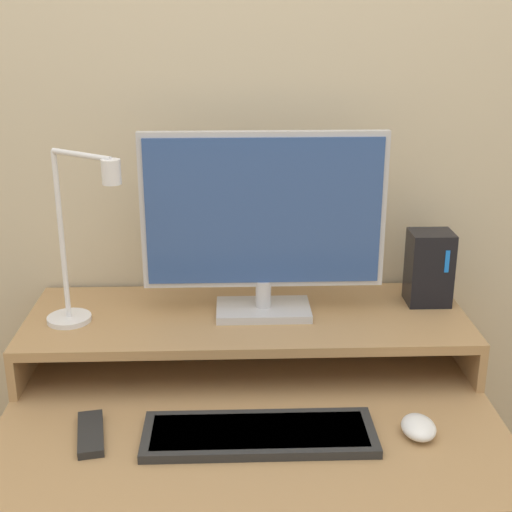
{
  "coord_description": "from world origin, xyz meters",
  "views": [
    {
      "loc": [
        -0.03,
        -0.96,
        1.49
      ],
      "look_at": [
        0.02,
        0.41,
        1.01
      ],
      "focal_mm": 50.0,
      "sensor_mm": 36.0,
      "label": 1
    }
  ],
  "objects_px": {
    "desk_lamp": "(79,251)",
    "remote_control": "(91,434)",
    "keyboard": "(259,434)",
    "mouse": "(419,427)",
    "router_dock": "(429,268)",
    "monitor": "(264,220)"
  },
  "relations": [
    {
      "from": "desk_lamp",
      "to": "remote_control",
      "type": "relative_size",
      "value": 2.61
    },
    {
      "from": "keyboard",
      "to": "mouse",
      "type": "height_order",
      "value": "mouse"
    },
    {
      "from": "mouse",
      "to": "remote_control",
      "type": "bearing_deg",
      "value": 178.58
    },
    {
      "from": "desk_lamp",
      "to": "router_dock",
      "type": "distance_m",
      "value": 0.81
    },
    {
      "from": "desk_lamp",
      "to": "remote_control",
      "type": "height_order",
      "value": "desk_lamp"
    },
    {
      "from": "router_dock",
      "to": "remote_control",
      "type": "height_order",
      "value": "router_dock"
    },
    {
      "from": "keyboard",
      "to": "mouse",
      "type": "relative_size",
      "value": 5.15
    },
    {
      "from": "monitor",
      "to": "mouse",
      "type": "bearing_deg",
      "value": -49.85
    },
    {
      "from": "router_dock",
      "to": "keyboard",
      "type": "xyz_separation_m",
      "value": [
        -0.42,
        -0.39,
        -0.19
      ]
    },
    {
      "from": "monitor",
      "to": "desk_lamp",
      "type": "height_order",
      "value": "monitor"
    },
    {
      "from": "desk_lamp",
      "to": "mouse",
      "type": "distance_m",
      "value": 0.79
    },
    {
      "from": "router_dock",
      "to": "mouse",
      "type": "relative_size",
      "value": 2.04
    },
    {
      "from": "mouse",
      "to": "monitor",
      "type": "bearing_deg",
      "value": 130.15
    },
    {
      "from": "keyboard",
      "to": "mouse",
      "type": "distance_m",
      "value": 0.31
    },
    {
      "from": "router_dock",
      "to": "mouse",
      "type": "distance_m",
      "value": 0.45
    },
    {
      "from": "desk_lamp",
      "to": "mouse",
      "type": "xyz_separation_m",
      "value": [
        0.69,
        -0.28,
        -0.28
      ]
    },
    {
      "from": "router_dock",
      "to": "remote_control",
      "type": "relative_size",
      "value": 1.17
    },
    {
      "from": "monitor",
      "to": "router_dock",
      "type": "bearing_deg",
      "value": 7.24
    },
    {
      "from": "monitor",
      "to": "remote_control",
      "type": "relative_size",
      "value": 3.59
    },
    {
      "from": "monitor",
      "to": "router_dock",
      "type": "distance_m",
      "value": 0.42
    },
    {
      "from": "keyboard",
      "to": "remote_control",
      "type": "bearing_deg",
      "value": 177.32
    },
    {
      "from": "desk_lamp",
      "to": "remote_control",
      "type": "xyz_separation_m",
      "value": [
        0.05,
        -0.27,
        -0.28
      ]
    }
  ]
}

